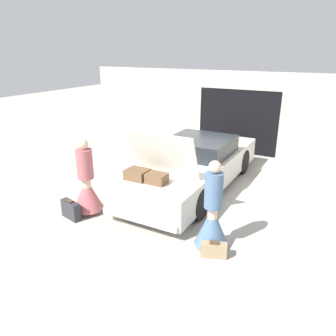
# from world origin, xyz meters

# --- Properties ---
(ground_plane) EXTENTS (40.00, 40.00, 0.00)m
(ground_plane) POSITION_xyz_m (0.00, 0.00, 0.00)
(ground_plane) COLOR #ADA89E
(garage_wall_back) EXTENTS (12.00, 0.14, 2.80)m
(garage_wall_back) POSITION_xyz_m (0.00, 3.66, 1.39)
(garage_wall_back) COLOR beige
(garage_wall_back) RESTS_ON ground_plane
(car) EXTENTS (1.88, 5.33, 1.86)m
(car) POSITION_xyz_m (-0.00, 0.01, 0.59)
(car) COLOR silver
(car) RESTS_ON ground_plane
(person_left) EXTENTS (0.67, 0.67, 1.70)m
(person_left) POSITION_xyz_m (-1.48, -2.49, 0.60)
(person_left) COLOR beige
(person_left) RESTS_ON ground_plane
(person_right) EXTENTS (0.62, 0.62, 1.70)m
(person_right) POSITION_xyz_m (1.48, -2.47, 0.61)
(person_right) COLOR beige
(person_right) RESTS_ON ground_plane
(suitcase_beside_left_person) EXTENTS (0.54, 0.27, 0.43)m
(suitcase_beside_left_person) POSITION_xyz_m (-1.61, -2.90, 0.20)
(suitcase_beside_left_person) COLOR #2D2D33
(suitcase_beside_left_person) RESTS_ON ground_plane
(suitcase_beside_right_person) EXTENTS (0.49, 0.30, 0.30)m
(suitcase_beside_right_person) POSITION_xyz_m (1.64, -2.73, 0.14)
(suitcase_beside_right_person) COLOR #9E8460
(suitcase_beside_right_person) RESTS_ON ground_plane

